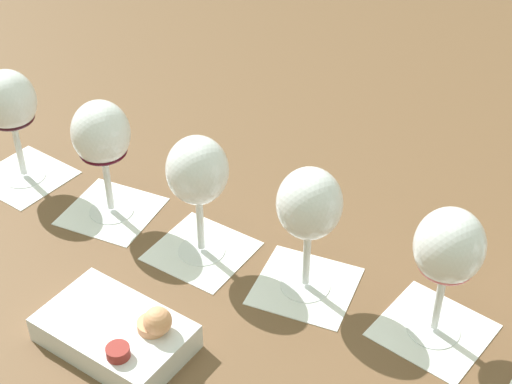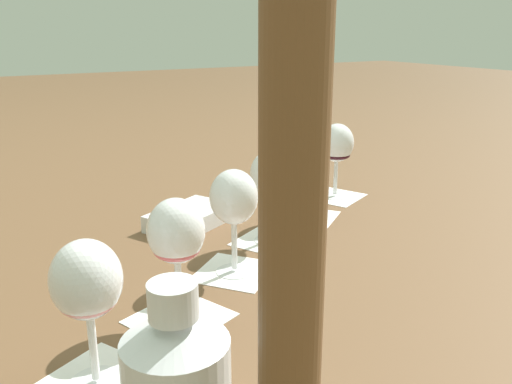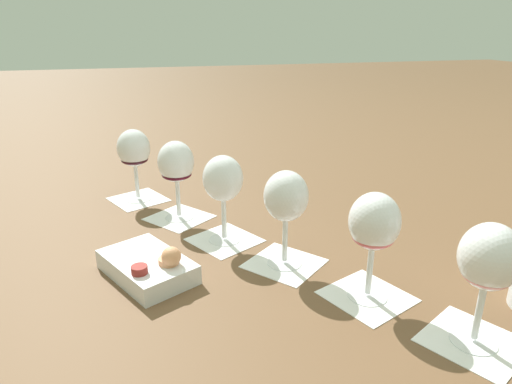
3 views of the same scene
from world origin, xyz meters
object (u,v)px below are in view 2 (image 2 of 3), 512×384
(wine_glass_0, at_px, (87,287))
(wine_glass_5, at_px, (337,146))
(wine_glass_3, at_px, (271,179))
(snack_dish, at_px, (189,217))
(wine_glass_2, at_px, (234,202))
(wine_glass_4, at_px, (308,161))
(wine_glass_1, at_px, (176,237))

(wine_glass_0, relative_size, wine_glass_5, 1.00)
(wine_glass_3, relative_size, snack_dish, 0.87)
(wine_glass_2, relative_size, wine_glass_5, 1.00)
(wine_glass_2, xyz_separation_m, wine_glass_4, (0.26, 0.16, 0.00))
(wine_glass_0, height_order, wine_glass_3, same)
(wine_glass_0, bearing_deg, wine_glass_3, 33.80)
(wine_glass_5, bearing_deg, wine_glass_2, -148.47)
(wine_glass_3, bearing_deg, wine_glass_2, -145.02)
(wine_glass_5, height_order, snack_dish, wine_glass_5)
(wine_glass_3, distance_m, wine_glass_4, 0.15)
(wine_glass_4, bearing_deg, wine_glass_3, -151.33)
(wine_glass_0, bearing_deg, wine_glass_2, 33.26)
(wine_glass_1, relative_size, wine_glass_4, 1.00)
(wine_glass_2, bearing_deg, wine_glass_5, 31.53)
(wine_glass_2, bearing_deg, wine_glass_4, 31.75)
(wine_glass_2, height_order, wine_glass_5, same)
(wine_glass_5, bearing_deg, snack_dish, -178.90)
(wine_glass_4, distance_m, snack_dish, 0.27)
(wine_glass_2, distance_m, wine_glass_3, 0.15)
(wine_glass_0, distance_m, wine_glass_3, 0.47)
(wine_glass_0, distance_m, wine_glass_4, 0.62)
(wine_glass_0, height_order, wine_glass_1, same)
(wine_glass_1, relative_size, wine_glass_5, 1.00)
(wine_glass_0, height_order, wine_glass_5, same)
(wine_glass_0, distance_m, wine_glass_2, 0.32)
(wine_glass_2, relative_size, wine_glass_3, 1.00)
(wine_glass_1, relative_size, wine_glass_3, 1.00)
(wine_glass_5, distance_m, snack_dish, 0.39)
(wine_glass_2, distance_m, snack_dish, 0.26)
(wine_glass_0, relative_size, wine_glass_2, 1.00)
(wine_glass_2, bearing_deg, wine_glass_1, -145.52)
(wine_glass_4, bearing_deg, wine_glass_2, -148.25)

